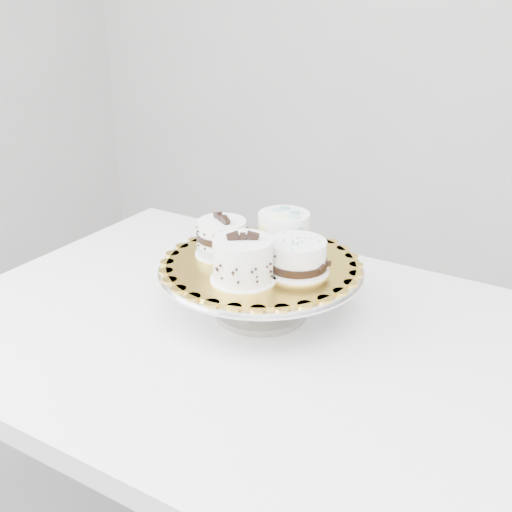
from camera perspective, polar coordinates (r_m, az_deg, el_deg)
The scene contains 7 objects.
table at distance 1.20m, azimuth 1.10°, elevation -10.05°, with size 1.28×0.90×0.75m.
cake_stand at distance 1.19m, azimuth 0.45°, elevation -2.22°, with size 0.38×0.38×0.10m.
cake_board at distance 1.17m, azimuth 0.46°, elevation -0.70°, with size 0.35×0.35×0.01m, color gold.
cake_swirl at distance 1.09m, azimuth -1.16°, elevation -0.43°, with size 0.14×0.14×0.09m.
cake_banded at distance 1.20m, azimuth -3.03°, elevation 1.55°, with size 0.13×0.13×0.08m.
cake_dots at distance 1.22m, azimuth 2.48°, elevation 2.26°, with size 0.12×0.12×0.07m.
cake_ribbon at distance 1.13m, azimuth 3.75°, elevation -0.13°, with size 0.12×0.11×0.06m.
Camera 1 is at (0.36, -0.74, 1.34)m, focal length 45.00 mm.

